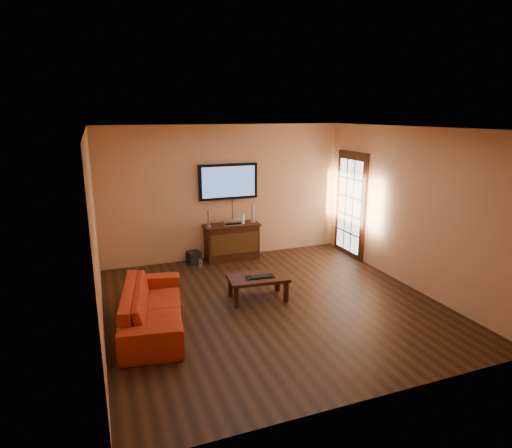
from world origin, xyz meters
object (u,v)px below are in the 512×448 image
subwoofer (194,257)px  speaker_right (253,214)px  coffee_table (258,280)px  av_receiver (232,222)px  game_console (241,218)px  keyboard (260,277)px  speaker_left (209,219)px  media_console (232,242)px  bottle (200,264)px  television (228,182)px  sofa (152,300)px

subwoofer → speaker_right: bearing=-10.5°
coffee_table → av_receiver: size_ratio=2.65×
speaker_right → game_console: 0.28m
av_receiver → keyboard: bearing=-87.9°
speaker_left → game_console: 0.69m
speaker_right → keyboard: (-0.66, -2.11, -0.51)m
media_console → speaker_left: speaker_left is taller
speaker_left → bottle: size_ratio=1.45×
television → keyboard: size_ratio=2.67×
av_receiver → game_console: bearing=11.2°
sofa → av_receiver: av_receiver is taller
speaker_right → keyboard: 2.27m
speaker_right → television: bearing=164.3°
subwoofer → keyboard: keyboard is taller
sofa → game_console: size_ratio=9.74×
sofa → av_receiver: 3.04m
television → media_console: bearing=-90.0°
speaker_right → bottle: speaker_right is taller
television → coffee_table: 2.54m
television → coffee_table: bearing=-95.3°
subwoofer → bottle: size_ratio=1.08×
subwoofer → keyboard: bearing=-85.7°
media_console → sofa: 3.02m
television → game_console: 0.79m
media_console → av_receiver: av_receiver is taller
subwoofer → game_console: bearing=-12.5°
media_console → coffee_table: 2.03m
game_console → sofa: bearing=-155.2°
speaker_left → av_receiver: speaker_left is taller
coffee_table → sofa: size_ratio=0.49×
media_console → sofa: sofa is taller
game_console → bottle: (-0.97, -0.39, -0.73)m
television → bottle: television is taller
sofa → speaker_right: 3.41m
media_console → speaker_right: speaker_right is taller
media_console → bottle: 0.89m
subwoofer → speaker_left: bearing=-15.4°
coffee_table → game_console: 2.13m
av_receiver → game_console: size_ratio=1.79×
television → speaker_right: (0.47, -0.13, -0.67)m
media_console → coffee_table: media_console is taller
game_console → subwoofer: bearing=156.1°
speaker_right → game_console: (-0.26, -0.04, -0.07)m
av_receiver → speaker_right: bearing=14.0°
keyboard → speaker_left: bearing=98.0°
subwoofer → av_receiver: bearing=-13.6°
television → sofa: bearing=-126.9°
sofa → keyboard: sofa is taller
av_receiver → bottle: bearing=-146.1°
bottle → keyboard: 1.80m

